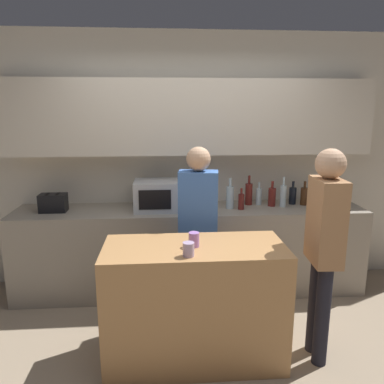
% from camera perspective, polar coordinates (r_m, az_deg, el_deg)
% --- Properties ---
extents(ground_plane, '(14.00, 14.00, 0.00)m').
position_cam_1_polar(ground_plane, '(3.04, 1.92, -26.47)').
color(ground_plane, gray).
extents(back_wall, '(6.40, 0.40, 2.70)m').
position_cam_1_polar(back_wall, '(4.03, -0.52, 7.27)').
color(back_wall, beige).
rests_on(back_wall, ground_plane).
extents(back_counter, '(3.60, 0.62, 0.90)m').
position_cam_1_polar(back_counter, '(4.02, -0.23, -8.74)').
color(back_counter, gray).
rests_on(back_counter, ground_plane).
extents(kitchen_island, '(1.35, 0.60, 0.93)m').
position_cam_1_polar(kitchen_island, '(2.98, 0.38, -16.56)').
color(kitchen_island, '#B27F4C').
rests_on(kitchen_island, ground_plane).
extents(microwave, '(0.52, 0.39, 0.30)m').
position_cam_1_polar(microwave, '(3.82, -4.87, -0.49)').
color(microwave, '#B7BABC').
rests_on(microwave, back_counter).
extents(toaster, '(0.26, 0.16, 0.18)m').
position_cam_1_polar(toaster, '(3.99, -20.39, -1.56)').
color(toaster, black).
rests_on(toaster, back_counter).
extents(potted_plant, '(0.14, 0.14, 0.39)m').
position_cam_1_polar(potted_plant, '(4.20, 20.55, 0.61)').
color(potted_plant, brown).
rests_on(potted_plant, back_counter).
extents(bottle_0, '(0.08, 0.08, 0.32)m').
position_cam_1_polar(bottle_0, '(3.87, 5.82, -0.75)').
color(bottle_0, silver).
rests_on(bottle_0, back_counter).
extents(bottle_1, '(0.06, 0.06, 0.22)m').
position_cam_1_polar(bottle_1, '(3.86, 7.50, -1.41)').
color(bottle_1, maroon).
rests_on(bottle_1, back_counter).
extents(bottle_2, '(0.08, 0.08, 0.32)m').
position_cam_1_polar(bottle_2, '(4.05, 8.64, -0.24)').
color(bottle_2, maroon).
rests_on(bottle_2, back_counter).
extents(bottle_3, '(0.06, 0.06, 0.24)m').
position_cam_1_polar(bottle_3, '(4.08, 10.15, -0.61)').
color(bottle_3, silver).
rests_on(bottle_3, back_counter).
extents(bottle_4, '(0.08, 0.08, 0.27)m').
position_cam_1_polar(bottle_4, '(4.04, 12.08, -0.68)').
color(bottle_4, maroon).
rests_on(bottle_4, back_counter).
extents(bottle_5, '(0.06, 0.06, 0.32)m').
position_cam_1_polar(bottle_5, '(4.03, 13.72, -0.51)').
color(bottle_5, silver).
rests_on(bottle_5, back_counter).
extents(bottle_6, '(0.08, 0.08, 0.25)m').
position_cam_1_polar(bottle_6, '(4.18, 15.08, -0.48)').
color(bottle_6, black).
rests_on(bottle_6, back_counter).
extents(bottle_7, '(0.08, 0.08, 0.26)m').
position_cam_1_polar(bottle_7, '(4.18, 16.72, -0.56)').
color(bottle_7, '#472814').
rests_on(bottle_7, back_counter).
extents(cup_0, '(0.08, 0.08, 0.10)m').
position_cam_1_polar(cup_0, '(2.58, -0.54, -8.73)').
color(cup_0, '#B39ABC').
rests_on(cup_0, kitchen_island).
extents(cup_1, '(0.08, 0.08, 0.11)m').
position_cam_1_polar(cup_1, '(2.75, 0.30, -7.25)').
color(cup_1, '#A672C1').
rests_on(cup_1, kitchen_island).
extents(person_left, '(0.22, 0.35, 1.64)m').
position_cam_1_polar(person_left, '(2.94, 19.53, -6.77)').
color(person_left, black).
rests_on(person_left, ground_plane).
extents(person_center, '(0.36, 0.24, 1.60)m').
position_cam_1_polar(person_center, '(3.31, 0.95, -4.40)').
color(person_center, black).
rests_on(person_center, ground_plane).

